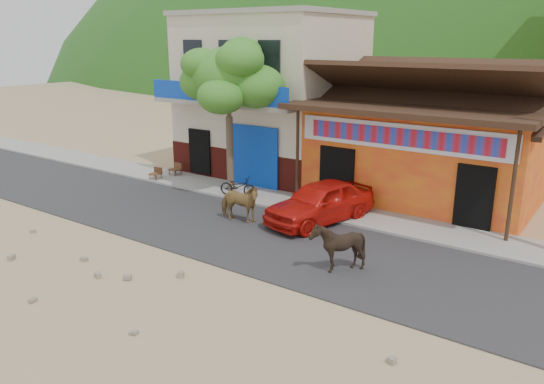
% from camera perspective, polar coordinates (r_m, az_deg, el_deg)
% --- Properties ---
extents(ground, '(120.00, 120.00, 0.00)m').
position_cam_1_polar(ground, '(14.65, -5.02, -8.33)').
color(ground, '#9E825B').
rests_on(ground, ground).
extents(road, '(60.00, 5.00, 0.04)m').
position_cam_1_polar(road, '(16.46, 0.61, -5.34)').
color(road, '#28282B').
rests_on(road, ground).
extents(sidewalk, '(60.00, 2.00, 0.12)m').
position_cam_1_polar(sidewalk, '(19.26, 6.55, -2.06)').
color(sidewalk, gray).
rests_on(sidewalk, ground).
extents(dance_club, '(8.00, 6.00, 3.60)m').
position_cam_1_polar(dance_club, '(21.61, 16.54, 4.16)').
color(dance_club, orange).
rests_on(dance_club, ground).
extents(cafe_building, '(7.00, 6.00, 7.00)m').
position_cam_1_polar(cafe_building, '(24.74, 0.03, 10.28)').
color(cafe_building, beige).
rests_on(cafe_building, ground).
extents(tree, '(3.00, 3.00, 6.00)m').
position_cam_1_polar(tree, '(20.94, -4.64, 8.08)').
color(tree, '#2D721E').
rests_on(tree, sidewalk).
extents(cow_tan, '(1.67, 0.99, 1.33)m').
position_cam_1_polar(cow_tan, '(17.96, -3.55, -1.20)').
color(cow_tan, olive).
rests_on(cow_tan, road).
extents(cow_dark, '(1.40, 1.29, 1.39)m').
position_cam_1_polar(cow_dark, '(14.29, 7.06, -5.83)').
color(cow_dark, black).
rests_on(cow_dark, road).
extents(red_car, '(2.67, 4.44, 1.42)m').
position_cam_1_polar(red_car, '(17.98, 5.20, -1.05)').
color(red_car, red).
rests_on(red_car, road).
extents(scooter, '(1.58, 0.90, 0.79)m').
position_cam_1_polar(scooter, '(20.70, -3.68, 0.63)').
color(scooter, black).
rests_on(scooter, sidewalk).
extents(cafe_chair_left, '(0.48, 0.48, 0.97)m').
position_cam_1_polar(cafe_chair_left, '(24.28, -10.41, 2.96)').
color(cafe_chair_left, '#4D2619').
rests_on(cafe_chair_left, sidewalk).
extents(cafe_chair_right, '(0.49, 0.49, 0.94)m').
position_cam_1_polar(cafe_chair_right, '(23.69, -12.46, 2.47)').
color(cafe_chair_right, '#493418').
rests_on(cafe_chair_right, sidewalk).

